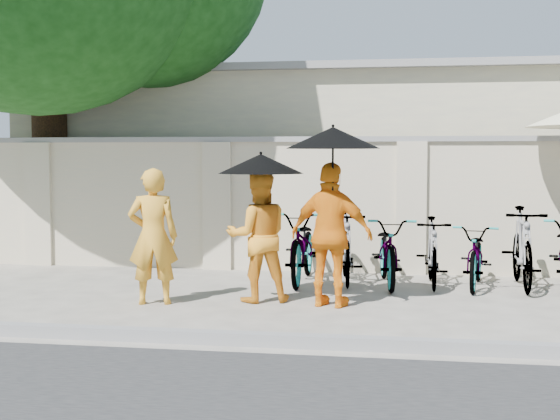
# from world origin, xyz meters

# --- Properties ---
(ground) EXTENTS (80.00, 80.00, 0.00)m
(ground) POSITION_xyz_m (0.00, 0.00, 0.00)
(ground) COLOR #A39C8D
(kerb) EXTENTS (40.00, 0.16, 0.12)m
(kerb) POSITION_xyz_m (0.00, -1.70, 0.06)
(kerb) COLOR gray
(kerb) RESTS_ON ground
(compound_wall) EXTENTS (20.00, 0.30, 2.00)m
(compound_wall) POSITION_xyz_m (1.00, 3.20, 1.00)
(compound_wall) COLOR #C7B595
(compound_wall) RESTS_ON ground
(building_behind) EXTENTS (14.00, 6.00, 3.20)m
(building_behind) POSITION_xyz_m (2.00, 7.00, 1.60)
(building_behind) COLOR beige
(building_behind) RESTS_ON ground
(monk_left) EXTENTS (0.68, 0.53, 1.64)m
(monk_left) POSITION_xyz_m (-1.06, 0.13, 0.82)
(monk_left) COLOR gold
(monk_left) RESTS_ON ground
(monk_center) EXTENTS (0.94, 0.83, 1.61)m
(monk_center) POSITION_xyz_m (0.16, 0.49, 0.81)
(monk_center) COLOR orange
(monk_center) RESTS_ON ground
(parasol_center) EXTENTS (1.03, 1.03, 0.90)m
(parasol_center) POSITION_xyz_m (0.21, 0.41, 1.69)
(parasol_center) COLOR black
(parasol_center) RESTS_ON ground
(monk_right) EXTENTS (1.08, 0.66, 1.71)m
(monk_right) POSITION_xyz_m (1.07, 0.32, 0.86)
(monk_right) COLOR orange
(monk_right) RESTS_ON ground
(parasol_right) EXTENTS (1.10, 1.10, 1.15)m
(parasol_right) POSITION_xyz_m (1.09, 0.24, 2.00)
(parasol_right) COLOR black
(parasol_right) RESTS_ON ground
(bike_0) EXTENTS (0.71, 1.96, 1.02)m
(bike_0) POSITION_xyz_m (0.51, 2.02, 0.51)
(bike_0) COLOR #9D9AB1
(bike_0) RESTS_ON ground
(bike_1) EXTENTS (0.69, 1.78, 1.04)m
(bike_1) POSITION_xyz_m (1.10, 2.07, 0.52)
(bike_1) COLOR #9D9AB1
(bike_1) RESTS_ON ground
(bike_2) EXTENTS (0.85, 1.88, 0.96)m
(bike_2) POSITION_xyz_m (1.69, 1.94, 0.48)
(bike_2) COLOR #9D9AB1
(bike_2) RESTS_ON ground
(bike_3) EXTENTS (0.49, 1.59, 0.95)m
(bike_3) POSITION_xyz_m (2.29, 1.97, 0.47)
(bike_3) COLOR #9D9AB1
(bike_3) RESTS_ON ground
(bike_4) EXTENTS (0.81, 1.73, 0.88)m
(bike_4) POSITION_xyz_m (2.88, 1.97, 0.44)
(bike_4) COLOR #9D9AB1
(bike_4) RESTS_ON ground
(bike_5) EXTENTS (0.54, 1.84, 1.10)m
(bike_5) POSITION_xyz_m (3.48, 2.01, 0.55)
(bike_5) COLOR #9D9AB1
(bike_5) RESTS_ON ground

